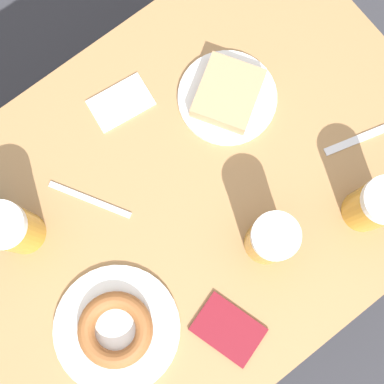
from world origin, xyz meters
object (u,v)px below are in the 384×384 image
plate_with_cake (228,95)px  beer_mug_right (271,239)px  plate_with_donut (116,329)px  napkin_folded (122,102)px  passport_near_edge (228,329)px  beer_mug_center (13,229)px  knife (373,133)px  fork (90,200)px  beer_mug_left (375,205)px

plate_with_cake → beer_mug_right: bearing=155.8°
plate_with_donut → napkin_folded: plate_with_donut is taller
passport_near_edge → beer_mug_right: bearing=-62.0°
beer_mug_center → napkin_folded: 0.34m
plate_with_cake → knife: (-0.24, -0.19, -0.02)m
napkin_folded → knife: size_ratio=0.63×
plate_with_donut → beer_mug_right: beer_mug_right is taller
plate_with_donut → beer_mug_right: size_ratio=1.65×
beer_mug_center → beer_mug_right: bearing=-130.0°
napkin_folded → passport_near_edge: bearing=167.6°
beer_mug_right → napkin_folded: 0.42m
plate_with_donut → napkin_folded: bearing=-37.3°
passport_near_edge → plate_with_donut: bearing=52.1°
knife → passport_near_edge: bearing=104.7°
napkin_folded → fork: bearing=126.4°
plate_with_donut → passport_near_edge: plate_with_donut is taller
fork → beer_mug_right: bearing=-141.5°
beer_mug_right → fork: 0.37m
fork → knife: same height
plate_with_donut → beer_mug_left: (-0.11, -0.52, 0.06)m
beer_mug_center → knife: (-0.26, -0.68, -0.07)m
plate_with_donut → beer_mug_center: size_ratio=1.65×
plate_with_cake → napkin_folded: 0.22m
beer_mug_right → napkin_folded: size_ratio=1.11×
plate_with_cake → knife: 0.31m
plate_with_cake → plate_with_donut: 0.51m
beer_mug_left → napkin_folded: size_ratio=1.11×
fork → passport_near_edge: (-0.37, -0.06, 0.00)m
fork → beer_mug_center: bearing=80.2°
napkin_folded → passport_near_edge: 0.50m
plate_with_cake → beer_mug_left: beer_mug_left is taller
beer_mug_left → passport_near_edge: beer_mug_left is taller
beer_mug_center → fork: (-0.02, -0.14, -0.07)m
beer_mug_center → fork: beer_mug_center is taller
beer_mug_right → knife: bearing=-82.8°
knife → passport_near_edge: passport_near_edge is taller
beer_mug_center → beer_mug_right: same height
napkin_folded → beer_mug_center: bearing=108.1°
beer_mug_right → fork: (0.28, 0.22, -0.07)m
beer_mug_center → knife: bearing=-111.3°
beer_mug_right → beer_mug_left: bearing=-109.6°
plate_with_donut → passport_near_edge: bearing=-127.9°
plate_with_donut → napkin_folded: size_ratio=1.83×
beer_mug_center → napkin_folded: size_ratio=1.11×
beer_mug_left → fork: (0.35, 0.42, -0.07)m
beer_mug_center → fork: size_ratio=0.93×
beer_mug_center → passport_near_edge: 0.45m
beer_mug_center → beer_mug_left: bearing=-123.9°
plate_with_donut → beer_mug_center: beer_mug_center is taller
napkin_folded → passport_near_edge: size_ratio=0.90×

